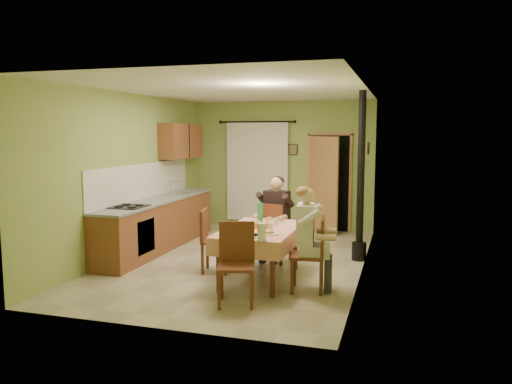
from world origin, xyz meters
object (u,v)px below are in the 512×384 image
(chair_far, at_px, (275,245))
(man_right, at_px, (308,227))
(stove_flue, at_px, (360,199))
(chair_right, at_px, (308,270))
(chair_left, at_px, (215,253))
(dining_table, at_px, (260,254))
(chair_near, at_px, (236,281))
(man_far, at_px, (276,209))

(chair_far, height_order, man_right, man_right)
(chair_far, bearing_deg, stove_flue, 33.45)
(chair_right, relative_size, chair_left, 1.04)
(dining_table, distance_m, stove_flue, 2.11)
(chair_near, relative_size, chair_left, 1.05)
(chair_right, distance_m, man_far, 1.67)
(man_far, height_order, man_right, same)
(man_right, distance_m, stove_flue, 1.93)
(chair_far, xyz_separation_m, chair_right, (0.80, -1.33, 0.00))
(chair_far, height_order, chair_left, chair_far)
(chair_near, relative_size, chair_right, 1.01)
(dining_table, xyz_separation_m, chair_left, (-0.77, 0.20, -0.09))
(dining_table, distance_m, chair_near, 1.07)
(chair_far, xyz_separation_m, man_far, (0.00, 0.01, 0.59))
(dining_table, xyz_separation_m, man_far, (-0.03, 1.05, 0.50))
(chair_near, bearing_deg, chair_far, -105.00)
(dining_table, xyz_separation_m, chair_near, (-0.01, -1.07, -0.09))
(chair_right, bearing_deg, chair_left, 65.19)
(chair_near, xyz_separation_m, chair_right, (0.77, 0.77, -0.00))
(chair_right, distance_m, stove_flue, 2.05)
(dining_table, xyz_separation_m, man_right, (0.75, -0.30, 0.50))
(dining_table, bearing_deg, man_far, 92.04)
(chair_right, bearing_deg, chair_near, 128.20)
(chair_left, xyz_separation_m, stove_flue, (2.05, 1.35, 0.73))
(chair_right, height_order, chair_left, chair_right)
(dining_table, xyz_separation_m, stove_flue, (1.28, 1.55, 0.64))
(chair_near, distance_m, man_far, 2.20)
(man_far, bearing_deg, chair_near, -77.15)
(dining_table, distance_m, chair_right, 0.82)
(man_right, bearing_deg, chair_near, 128.69)
(man_right, bearing_deg, chair_right, -90.00)
(dining_table, bearing_deg, chair_far, 92.23)
(stove_flue, bearing_deg, chair_left, -146.58)
(dining_table, distance_m, chair_far, 1.04)
(chair_left, xyz_separation_m, man_right, (1.52, -0.49, 0.59))
(chair_left, distance_m, man_far, 1.27)
(chair_left, relative_size, man_far, 0.70)
(chair_right, bearing_deg, man_right, 90.00)
(dining_table, relative_size, chair_left, 1.74)
(chair_near, height_order, chair_left, chair_near)
(chair_right, bearing_deg, chair_far, 23.87)
(chair_left, height_order, man_far, man_far)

